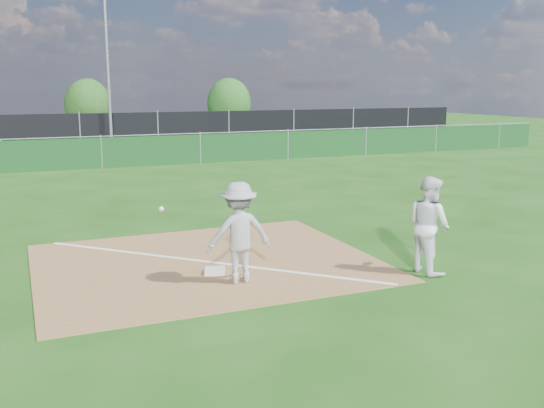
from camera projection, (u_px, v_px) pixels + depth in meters
The scene contains 14 objects.
ground at pixel (124, 188), 19.23m from camera, with size 90.00×90.00×0.00m, color #16430E.
infield_dirt at pixel (206, 262), 11.10m from camera, with size 6.00×5.00×0.02m, color brown.
foul_line at pixel (206, 261), 11.09m from camera, with size 0.08×7.00×0.01m, color white.
green_fence at pixel (102, 153), 23.63m from camera, with size 44.00×0.05×1.20m, color #0E3514.
black_fence at pixel (80, 131), 30.80m from camera, with size 46.00×0.04×1.80m, color black.
parking_lot at pixel (72, 141), 35.49m from camera, with size 46.00×9.00×0.01m, color black.
light_pole at pixel (108, 69), 30.51m from camera, with size 0.16×0.16×8.00m, color slate.
first_base at pixel (215, 271), 10.43m from camera, with size 0.34×0.34×0.07m, color silver.
play_at_first at pixel (239, 233), 9.82m from camera, with size 1.84×0.66×1.66m.
runner at pixel (429, 225), 10.41m from camera, with size 0.82×0.64×1.69m, color white.
car_mid at pixel (89, 128), 34.35m from camera, with size 1.70×4.87×1.61m, color black.
car_right at pixel (182, 128), 36.94m from camera, with size 1.70×4.18×1.21m, color black.
tree_mid at pixel (88, 105), 40.60m from camera, with size 3.08×3.08×3.65m.
tree_right at pixel (229, 103), 43.57m from camera, with size 3.15×3.15×3.73m.
Camera 1 is at (-3.06, -9.31, 3.20)m, focal length 40.00 mm.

